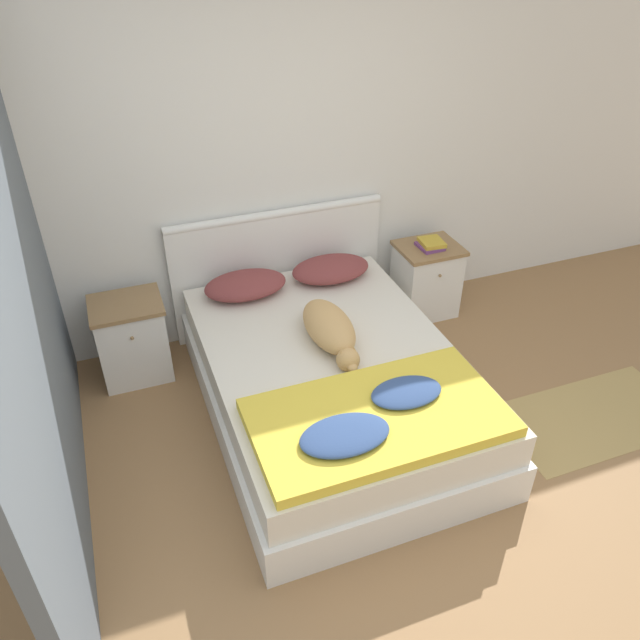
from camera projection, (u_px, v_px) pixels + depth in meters
ground_plane at (382, 542)px, 3.17m from camera, size 16.00×16.00×0.00m
wall_back at (253, 161)px, 4.09m from camera, size 9.00×0.06×2.55m
wall_side_left at (20, 277)px, 2.85m from camera, size 0.06×3.10×2.55m
bed at (332, 383)px, 3.84m from camera, size 1.48×2.08×0.47m
headboard at (278, 267)px, 4.52m from camera, size 1.56×0.06×0.93m
nightstand_left at (132, 339)px, 4.13m from camera, size 0.46×0.40×0.57m
nightstand_right at (426, 279)px, 4.77m from camera, size 0.46×0.40×0.57m
pillow_left at (245, 285)px, 4.20m from camera, size 0.56×0.35×0.14m
pillow_right at (331, 269)px, 4.38m from camera, size 0.56×0.35×0.14m
quilt at (377, 417)px, 3.18m from camera, size 1.31×0.72×0.12m
dog at (330, 328)px, 3.74m from camera, size 0.27×0.75×0.20m
book_stack at (431, 244)px, 4.58m from camera, size 0.19×0.20×0.05m
rug at (594, 417)px, 3.92m from camera, size 1.21×0.64×0.00m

